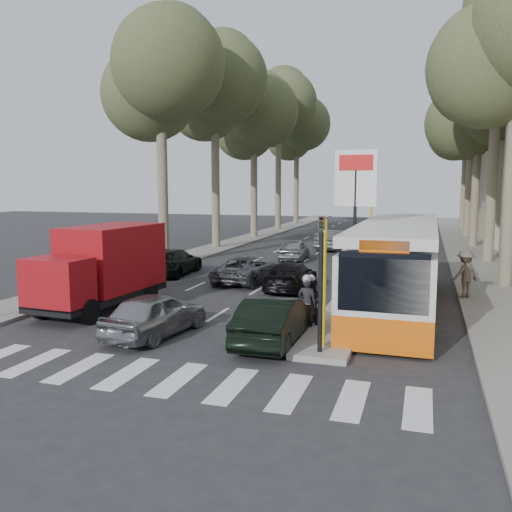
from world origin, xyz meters
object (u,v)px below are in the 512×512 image
Objects in this scene: dark_hatchback at (274,320)px; motorcycle at (309,304)px; city_bus at (397,263)px; silver_hatchback at (155,314)px; red_truck at (103,266)px.

motorcycle reaches higher than dark_hatchback.
motorcycle is at bearing -111.35° from dark_hatchback.
city_bus is 5.80× the size of motorcycle.
city_bus is (3.00, 5.37, 0.97)m from dark_hatchback.
dark_hatchback is at bearing -167.21° from silver_hatchback.
red_truck is 2.76× the size of motorcycle.
red_truck is 7.55m from motorcycle.
red_truck reaches higher than dark_hatchback.
red_truck is (-6.86, 2.22, 0.88)m from dark_hatchback.
silver_hatchback is 1.87× the size of motorcycle.
red_truck reaches higher than silver_hatchback.
city_bus reaches higher than dark_hatchback.
dark_hatchback is at bearing -13.88° from red_truck.
silver_hatchback is at bearing -138.12° from city_bus.
dark_hatchback is (3.49, 0.33, 0.01)m from silver_hatchback.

